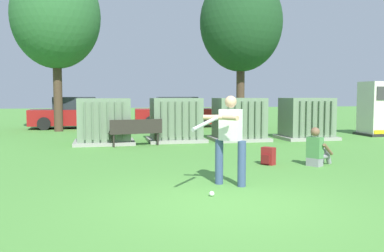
# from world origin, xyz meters

# --- Properties ---
(ground_plane) EXTENTS (96.00, 96.00, 0.00)m
(ground_plane) POSITION_xyz_m (0.00, 0.00, 0.00)
(ground_plane) COLOR #51933D
(transformer_west) EXTENTS (2.10, 1.70, 1.62)m
(transformer_west) POSITION_xyz_m (-1.86, 8.79, 0.79)
(transformer_west) COLOR #9E9B93
(transformer_west) RESTS_ON ground
(transformer_mid_west) EXTENTS (2.10, 1.70, 1.62)m
(transformer_mid_west) POSITION_xyz_m (0.77, 9.04, 0.79)
(transformer_mid_west) COLOR #9E9B93
(transformer_mid_west) RESTS_ON ground
(transformer_mid_east) EXTENTS (2.10, 1.70, 1.62)m
(transformer_mid_east) POSITION_xyz_m (3.20, 8.88, 0.79)
(transformer_mid_east) COLOR #9E9B93
(transformer_mid_east) RESTS_ON ground
(transformer_east) EXTENTS (2.10, 1.70, 1.62)m
(transformer_east) POSITION_xyz_m (5.94, 8.78, 0.79)
(transformer_east) COLOR #9E9B93
(transformer_east) RESTS_ON ground
(generator_enclosure) EXTENTS (1.60, 1.40, 2.30)m
(generator_enclosure) POSITION_xyz_m (9.71, 9.49, 1.14)
(generator_enclosure) COLOR #262626
(generator_enclosure) RESTS_ON ground
(park_bench) EXTENTS (1.84, 0.69, 0.92)m
(park_bench) POSITION_xyz_m (-0.81, 7.92, 0.54)
(park_bench) COLOR #2D2823
(park_bench) RESTS_ON ground
(batter) EXTENTS (1.27, 1.36, 1.74)m
(batter) POSITION_xyz_m (0.45, 1.29, 0.98)
(batter) COLOR #384C75
(batter) RESTS_ON ground
(sports_ball) EXTENTS (0.09, 0.09, 0.09)m
(sports_ball) POSITION_xyz_m (-0.09, 0.55, 0.04)
(sports_ball) COLOR white
(sports_ball) RESTS_ON ground
(seated_spectator) EXTENTS (0.78, 0.68, 0.96)m
(seated_spectator) POSITION_xyz_m (3.27, 3.04, 0.38)
(seated_spectator) COLOR gray
(seated_spectator) RESTS_ON ground
(backpack) EXTENTS (0.37, 0.38, 0.44)m
(backpack) POSITION_xyz_m (2.13, 3.41, 0.21)
(backpack) COLOR maroon
(backpack) RESTS_ON ground
(tree_left) EXTENTS (4.09, 4.09, 7.82)m
(tree_left) POSITION_xyz_m (-3.95, 14.40, 5.36)
(tree_left) COLOR #4C3828
(tree_left) RESTS_ON ground
(tree_center_left) EXTENTS (3.93, 3.93, 7.52)m
(tree_center_left) POSITION_xyz_m (4.64, 13.02, 5.16)
(tree_center_left) COLOR #4C3828
(tree_center_left) RESTS_ON ground
(parked_car_leftmost) EXTENTS (4.25, 2.02, 1.62)m
(parked_car_leftmost) POSITION_xyz_m (-3.41, 16.15, 0.75)
(parked_car_leftmost) COLOR maroon
(parked_car_leftmost) RESTS_ON ground
(parked_car_left_of_center) EXTENTS (4.29, 2.11, 1.62)m
(parked_car_left_of_center) POSITION_xyz_m (1.94, 15.99, 0.75)
(parked_car_left_of_center) COLOR maroon
(parked_car_left_of_center) RESTS_ON ground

